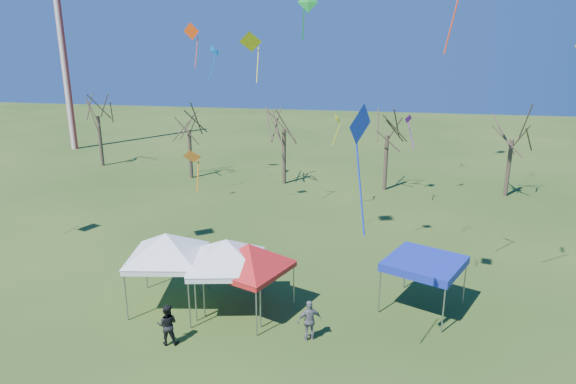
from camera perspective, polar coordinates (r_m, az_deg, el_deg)
name	(u,v)px	position (r m, az deg, el deg)	size (l,w,h in m)	color
ground	(226,352)	(21.41, -6.87, -17.21)	(140.00, 140.00, 0.00)	#254315
radio_mast	(61,31)	(60.96, -23.95, 16.01)	(0.70, 0.70, 25.00)	silver
tree_0	(96,98)	(51.83, -20.58, 9.76)	(3.83, 3.83, 8.44)	#3D2D21
tree_1	(188,112)	(45.04, -11.06, 8.70)	(3.42, 3.42, 7.54)	#3D2D21
tree_2	(284,109)	(42.37, -0.45, 9.19)	(3.71, 3.71, 8.18)	#3D2D21
tree_3	(388,115)	(41.32, 11.10, 8.38)	(3.59, 3.59, 7.91)	#3D2D21
tree_4	(515,119)	(42.41, 23.88, 7.45)	(3.58, 3.58, 7.89)	#3D2D21
tent_white_west	(166,238)	(23.79, -13.42, -5.02)	(4.54, 4.54, 4.05)	gray
tent_white_mid	(226,244)	(22.76, -6.85, -5.80)	(4.45, 4.45, 4.00)	gray
tent_red	(249,249)	(22.58, -4.40, -6.29)	(4.02, 4.02, 3.83)	gray
tent_blue	(425,264)	(23.90, 14.93, -7.71)	(4.10, 4.10, 2.44)	gray
person_grey	(310,321)	(21.54, 2.42, -14.08)	(1.03, 0.43, 1.76)	slate
person_dark	(167,325)	(21.83, -13.26, -14.14)	(0.84, 0.66, 1.74)	black
kite_2	(192,31)	(43.07, -10.66, 17.12)	(1.41, 0.74, 3.46)	#FF420D
kite_11	(251,42)	(33.65, -4.16, 16.34)	(1.51, 0.91, 3.20)	yellow
kite_22	(408,120)	(36.39, 13.24, 7.74)	(0.88, 0.88, 2.41)	purple
kite_13	(215,51)	(40.89, -8.15, 15.25)	(0.97, 1.23, 2.71)	#1170BF
kite_19	(338,119)	(35.16, 5.55, 8.03)	(0.66, 0.91, 2.25)	yellow
kite_25	(308,3)	(20.32, 2.20, 20.23)	(0.80, 0.44, 1.74)	green
kite_1	(192,157)	(21.97, -10.57, 3.87)	(0.85, 0.60, 1.84)	orange
kite_5	(359,126)	(15.49, 7.88, 7.29)	(0.86, 1.29, 4.21)	#163AEA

